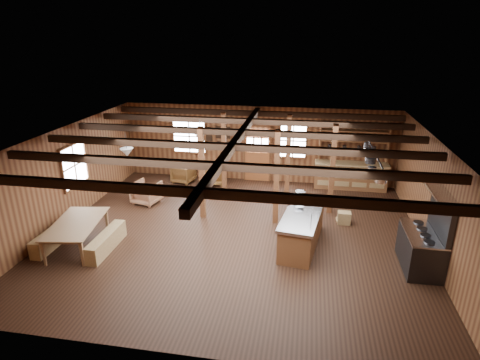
# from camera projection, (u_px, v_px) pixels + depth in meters

# --- Properties ---
(room) EXTENTS (10.04, 9.04, 2.84)m
(room) POSITION_uv_depth(u_px,v_px,m) (236.00, 188.00, 10.66)
(room) COLOR black
(room) RESTS_ON ground
(ceiling_joists) EXTENTS (9.80, 8.82, 0.18)m
(ceiling_joists) POSITION_uv_depth(u_px,v_px,m) (237.00, 140.00, 10.38)
(ceiling_joists) COLOR black
(ceiling_joists) RESTS_ON ceiling
(timber_posts) EXTENTS (3.95, 2.35, 2.80)m
(timber_posts) POSITION_uv_depth(u_px,v_px,m) (264.00, 165.00, 12.50)
(timber_posts) COLOR #4E2616
(timber_posts) RESTS_ON floor
(back_door) EXTENTS (1.02, 0.08, 2.15)m
(back_door) POSITION_uv_depth(u_px,v_px,m) (257.00, 158.00, 14.95)
(back_door) COLOR brown
(back_door) RESTS_ON floor
(window_back_left) EXTENTS (1.32, 0.06, 1.32)m
(window_back_left) POSITION_uv_depth(u_px,v_px,m) (189.00, 136.00, 15.13)
(window_back_left) COLOR white
(window_back_left) RESTS_ON wall_back
(window_back_right) EXTENTS (1.02, 0.06, 1.32)m
(window_back_right) POSITION_uv_depth(u_px,v_px,m) (293.00, 141.00, 14.51)
(window_back_right) COLOR white
(window_back_right) RESTS_ON wall_back
(window_left) EXTENTS (0.14, 1.24, 1.32)m
(window_left) POSITION_uv_depth(u_px,v_px,m) (74.00, 165.00, 11.84)
(window_left) COLOR white
(window_left) RESTS_ON wall_back
(notice_boards) EXTENTS (1.08, 0.03, 0.90)m
(notice_boards) POSITION_uv_depth(u_px,v_px,m) (218.00, 137.00, 14.93)
(notice_boards) COLOR white
(notice_boards) RESTS_ON wall_back
(back_counter) EXTENTS (2.55, 0.60, 2.45)m
(back_counter) POSITION_uv_depth(u_px,v_px,m) (351.00, 172.00, 14.28)
(back_counter) COLOR brown
(back_counter) RESTS_ON floor
(pendant_lamps) EXTENTS (1.86, 2.36, 0.66)m
(pendant_lamps) POSITION_uv_depth(u_px,v_px,m) (166.00, 144.00, 11.65)
(pendant_lamps) COLOR #2B2B2E
(pendant_lamps) RESTS_ON ceiling
(pot_rack) EXTENTS (0.38, 3.00, 0.43)m
(pot_rack) POSITION_uv_depth(u_px,v_px,m) (372.00, 161.00, 9.98)
(pot_rack) COLOR #2B2B2E
(pot_rack) RESTS_ON ceiling
(kitchen_island) EXTENTS (1.24, 2.60, 1.20)m
(kitchen_island) POSITION_uv_depth(u_px,v_px,m) (302.00, 228.00, 10.52)
(kitchen_island) COLOR brown
(kitchen_island) RESTS_ON floor
(step_stool) EXTENTS (0.42, 0.30, 0.37)m
(step_stool) POSITION_uv_depth(u_px,v_px,m) (344.00, 218.00, 11.75)
(step_stool) COLOR olive
(step_stool) RESTS_ON floor
(commercial_range) EXTENTS (0.81, 1.58, 1.95)m
(commercial_range) POSITION_uv_depth(u_px,v_px,m) (424.00, 244.00, 9.42)
(commercial_range) COLOR #2B2B2E
(commercial_range) RESTS_ON floor
(dining_table) EXTENTS (1.42, 2.16, 0.71)m
(dining_table) POSITION_uv_depth(u_px,v_px,m) (79.00, 235.00, 10.40)
(dining_table) COLOR brown
(dining_table) RESTS_ON floor
(bench_wall) EXTENTS (0.31, 1.63, 0.45)m
(bench_wall) POSITION_uv_depth(u_px,v_px,m) (54.00, 237.00, 10.57)
(bench_wall) COLOR olive
(bench_wall) RESTS_ON floor
(bench_aisle) EXTENTS (0.31, 1.67, 0.46)m
(bench_aisle) POSITION_uv_depth(u_px,v_px,m) (107.00, 242.00, 10.33)
(bench_aisle) COLOR olive
(bench_aisle) RESTS_ON floor
(armchair_a) EXTENTS (1.00, 1.02, 0.74)m
(armchair_a) POSITION_uv_depth(u_px,v_px,m) (212.00, 175.00, 14.76)
(armchair_a) COLOR brown
(armchair_a) RESTS_ON floor
(armchair_b) EXTENTS (0.87, 0.89, 0.67)m
(armchair_b) POSITION_uv_depth(u_px,v_px,m) (184.00, 173.00, 14.97)
(armchair_b) COLOR brown
(armchair_b) RESTS_ON floor
(armchair_c) EXTENTS (0.95, 0.97, 0.74)m
(armchair_c) POSITION_uv_depth(u_px,v_px,m) (147.00, 192.00, 13.12)
(armchair_c) COLOR brown
(armchair_c) RESTS_ON floor
(counter_pot) EXTENTS (0.28, 0.28, 0.17)m
(counter_pot) POSITION_uv_depth(u_px,v_px,m) (300.00, 194.00, 11.27)
(counter_pot) COLOR silver
(counter_pot) RESTS_ON kitchen_island
(bowl) EXTENTS (0.34, 0.34, 0.07)m
(bowl) POSITION_uv_depth(u_px,v_px,m) (299.00, 207.00, 10.59)
(bowl) COLOR silver
(bowl) RESTS_ON kitchen_island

